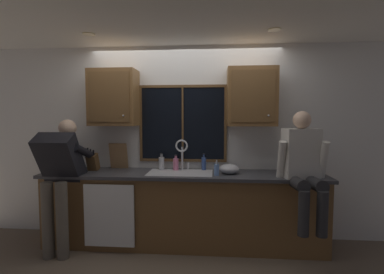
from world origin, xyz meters
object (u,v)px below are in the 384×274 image
object	(u,v)px
person_standing	(60,172)
knife_block	(93,162)
mixing_bowl	(229,169)
bottle_amber_small	(176,164)
bottle_green_glass	(162,163)
person_sitting_on_counter	(304,163)
soap_dispenser	(217,169)
bottle_tall_clear	(204,163)
cutting_board	(119,156)

from	to	relation	value
person_standing	knife_block	world-z (taller)	person_standing
mixing_bowl	bottle_amber_small	xyz separation A→B (m)	(-0.69, 0.17, 0.03)
person_standing	bottle_green_glass	xyz separation A→B (m)	(1.11, 0.51, 0.04)
person_standing	knife_block	distance (m)	0.45
person_sitting_on_counter	knife_block	distance (m)	2.58
soap_dispenser	bottle_tall_clear	world-z (taller)	bottle_tall_clear
soap_dispenser	bottle_amber_small	bearing A→B (deg)	150.71
person_sitting_on_counter	knife_block	world-z (taller)	person_sitting_on_counter
person_standing	soap_dispenser	size ratio (longest dim) A/B	8.39
person_sitting_on_counter	cutting_board	distance (m)	2.32
bottle_green_glass	bottle_tall_clear	bearing A→B (deg)	2.60
person_standing	person_sitting_on_counter	distance (m)	2.79
cutting_board	mixing_bowl	distance (m)	1.49
cutting_board	bottle_tall_clear	xyz separation A→B (m)	(1.14, -0.01, -0.08)
soap_dispenser	bottle_tall_clear	distance (m)	0.37
cutting_board	bottle_amber_small	distance (m)	0.79
cutting_board	bottle_amber_small	xyz separation A→B (m)	(0.78, -0.05, -0.09)
cutting_board	bottle_tall_clear	size ratio (longest dim) A/B	1.61
person_standing	person_sitting_on_counter	world-z (taller)	person_sitting_on_counter
bottle_green_glass	person_standing	bearing A→B (deg)	-155.43
person_standing	cutting_board	xyz separation A→B (m)	(0.52, 0.54, 0.12)
person_sitting_on_counter	mixing_bowl	xyz separation A→B (m)	(-0.80, 0.27, -0.13)
person_standing	bottle_green_glass	bearing A→B (deg)	24.57
knife_block	cutting_board	world-z (taller)	cutting_board
person_standing	cutting_board	size ratio (longest dim) A/B	4.53
person_sitting_on_counter	bottle_green_glass	xyz separation A→B (m)	(-1.68, 0.45, -0.09)
person_sitting_on_counter	cutting_board	size ratio (longest dim) A/B	3.61
bottle_amber_small	mixing_bowl	bearing A→B (deg)	-13.67
knife_block	bottle_tall_clear	distance (m)	1.44
knife_block	bottle_green_glass	bearing A→B (deg)	8.01
knife_block	soap_dispenser	size ratio (longest dim) A/B	1.70
person_sitting_on_counter	mixing_bowl	size ratio (longest dim) A/B	5.11
person_standing	soap_dispenser	xyz separation A→B (m)	(1.83, 0.20, 0.02)
person_standing	person_sitting_on_counter	xyz separation A→B (m)	(2.78, 0.06, 0.13)
person_standing	bottle_tall_clear	bearing A→B (deg)	17.72
bottle_green_glass	bottle_tall_clear	distance (m)	0.56
knife_block	bottle_green_glass	xyz separation A→B (m)	(0.88, 0.12, -0.02)
mixing_bowl	bottle_amber_small	bearing A→B (deg)	166.33
bottle_green_glass	bottle_amber_small	distance (m)	0.19
soap_dispenser	bottle_tall_clear	bearing A→B (deg)	116.13
bottle_amber_small	person_sitting_on_counter	bearing A→B (deg)	-16.34
cutting_board	mixing_bowl	size ratio (longest dim) A/B	1.42
knife_block	soap_dispenser	distance (m)	1.61
cutting_board	mixing_bowl	xyz separation A→B (m)	(1.47, -0.22, -0.12)
knife_block	cutting_board	xyz separation A→B (m)	(0.29, 0.16, 0.06)
bottle_tall_clear	cutting_board	bearing A→B (deg)	179.52
cutting_board	bottle_amber_small	bearing A→B (deg)	-3.57
mixing_bowl	person_standing	bearing A→B (deg)	-170.69
person_standing	soap_dispenser	world-z (taller)	person_standing
cutting_board	bottle_green_glass	size ratio (longest dim) A/B	1.60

